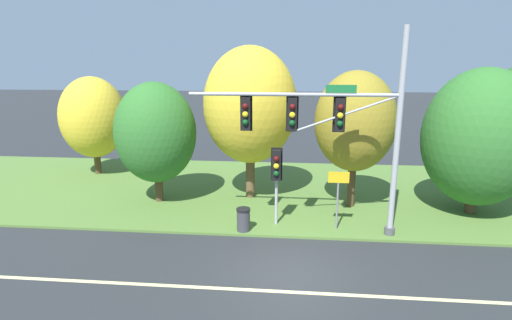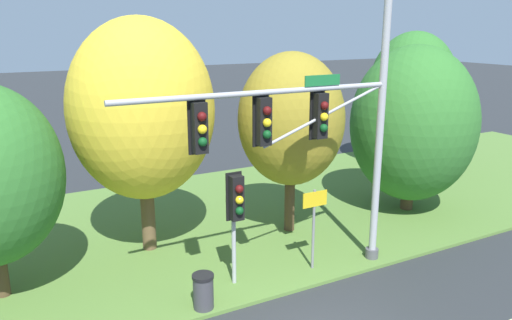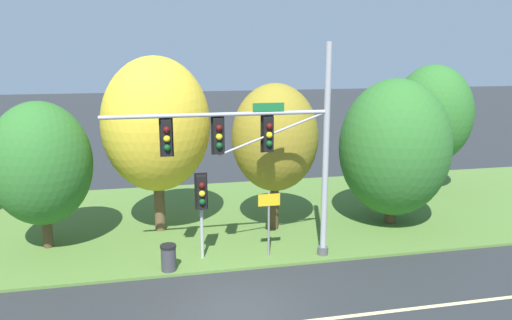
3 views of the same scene
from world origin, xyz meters
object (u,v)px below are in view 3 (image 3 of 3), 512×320
(tree_behind_signpost, at_px, (156,125))
(tree_right_far, at_px, (432,115))
(traffic_signal_mast, at_px, (262,144))
(trash_bin, at_px, (169,258))
(tree_mid_verge, at_px, (275,138))
(tree_tall_centre, at_px, (394,148))
(route_sign_post, at_px, (269,214))
(pedestrian_signal_near_kerb, at_px, (202,198))
(tree_left_of_mast, at_px, (41,164))

(tree_behind_signpost, relative_size, tree_right_far, 1.08)
(traffic_signal_mast, bearing_deg, trash_bin, -177.00)
(tree_mid_verge, relative_size, trash_bin, 6.66)
(tree_right_far, distance_m, trash_bin, 16.61)
(traffic_signal_mast, relative_size, tree_mid_verge, 1.28)
(tree_tall_centre, xyz_separation_m, trash_bin, (-9.82, -2.88, -2.92))
(route_sign_post, xyz_separation_m, tree_tall_centre, (6.13, 2.40, 1.78))
(tree_right_far, bearing_deg, pedestrian_signal_near_kerb, -152.35)
(tree_left_of_mast, distance_m, tree_right_far, 19.37)
(traffic_signal_mast, relative_size, tree_right_far, 1.18)
(tree_tall_centre, bearing_deg, traffic_signal_mast, -157.28)
(route_sign_post, bearing_deg, tree_behind_signpost, 136.47)
(tree_behind_signpost, bearing_deg, tree_mid_verge, -10.25)
(route_sign_post, height_order, tree_right_far, tree_right_far)
(trash_bin, bearing_deg, tree_behind_signpost, 92.32)
(tree_tall_centre, bearing_deg, trash_bin, -163.64)
(pedestrian_signal_near_kerb, bearing_deg, route_sign_post, -3.75)
(tree_mid_verge, bearing_deg, trash_bin, -144.62)
(trash_bin, bearing_deg, tree_left_of_mast, 145.02)
(tree_right_far, bearing_deg, tree_behind_signpost, -166.97)
(tree_left_of_mast, bearing_deg, trash_bin, -34.98)
(pedestrian_signal_near_kerb, relative_size, tree_left_of_mast, 0.57)
(traffic_signal_mast, distance_m, tree_left_of_mast, 8.44)
(tree_behind_signpost, height_order, tree_tall_centre, tree_behind_signpost)
(pedestrian_signal_near_kerb, height_order, trash_bin, pedestrian_signal_near_kerb)
(tree_behind_signpost, bearing_deg, route_sign_post, -43.53)
(tree_right_far, bearing_deg, tree_left_of_mast, -166.96)
(pedestrian_signal_near_kerb, relative_size, tree_behind_signpost, 0.44)
(traffic_signal_mast, distance_m, pedestrian_signal_near_kerb, 2.90)
(traffic_signal_mast, distance_m, route_sign_post, 2.74)
(pedestrian_signal_near_kerb, height_order, tree_mid_verge, tree_mid_verge)
(tree_mid_verge, bearing_deg, tree_tall_centre, -4.35)
(tree_behind_signpost, bearing_deg, tree_tall_centre, -7.20)
(pedestrian_signal_near_kerb, bearing_deg, tree_mid_verge, 38.15)
(tree_right_far, bearing_deg, tree_mid_verge, -156.55)
(tree_tall_centre, bearing_deg, route_sign_post, -158.59)
(tree_behind_signpost, relative_size, tree_mid_verge, 1.18)
(pedestrian_signal_near_kerb, relative_size, trash_bin, 3.49)
(pedestrian_signal_near_kerb, height_order, tree_tall_centre, tree_tall_centre)
(traffic_signal_mast, distance_m, tree_mid_verge, 3.37)
(route_sign_post, distance_m, tree_tall_centre, 6.82)
(tree_mid_verge, distance_m, tree_tall_centre, 5.24)
(route_sign_post, bearing_deg, tree_right_far, 33.35)
(tree_right_far, bearing_deg, route_sign_post, -146.65)
(tree_mid_verge, xyz_separation_m, tree_tall_centre, (5.20, -0.40, -0.55))
(tree_mid_verge, relative_size, tree_tall_centre, 0.98)
(tree_left_of_mast, xyz_separation_m, tree_mid_verge, (9.10, 0.14, 0.62))
(tree_behind_signpost, bearing_deg, tree_left_of_mast, -166.93)
(trash_bin, bearing_deg, tree_right_far, 27.59)
(pedestrian_signal_near_kerb, distance_m, tree_right_far, 14.90)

